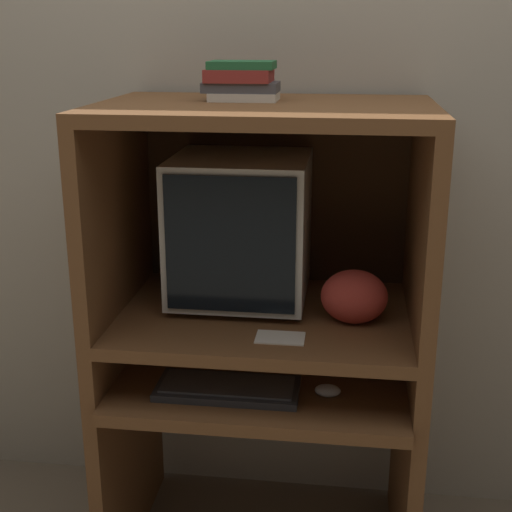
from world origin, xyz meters
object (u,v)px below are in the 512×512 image
object	(u,v)px
crt_monitor	(241,228)
mouse	(328,391)
book_stack	(241,81)
keyboard	(228,388)
snack_bag	(354,297)

from	to	relation	value
crt_monitor	mouse	size ratio (longest dim) A/B	6.14
crt_monitor	book_stack	bearing A→B (deg)	-68.27
keyboard	book_stack	xyz separation A→B (m)	(0.01, 0.24, 0.80)
keyboard	book_stack	bearing A→B (deg)	88.33
snack_bag	crt_monitor	bearing A→B (deg)	158.23
keyboard	snack_bag	xyz separation A→B (m)	(0.33, 0.12, 0.24)
book_stack	mouse	bearing A→B (deg)	-39.91
keyboard	snack_bag	size ratio (longest dim) A/B	2.13
crt_monitor	keyboard	world-z (taller)	crt_monitor
mouse	book_stack	bearing A→B (deg)	140.09
snack_bag	book_stack	xyz separation A→B (m)	(-0.33, 0.11, 0.57)
crt_monitor	mouse	distance (m)	0.53
mouse	book_stack	world-z (taller)	book_stack
crt_monitor	keyboard	bearing A→B (deg)	-89.81
snack_bag	keyboard	bearing A→B (deg)	-159.87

